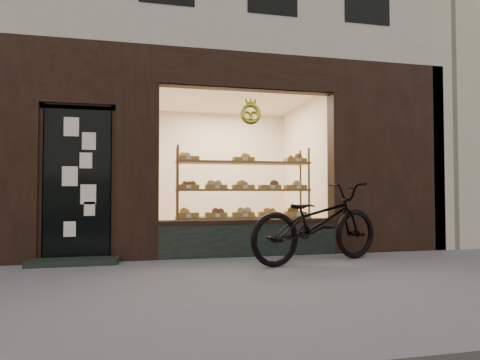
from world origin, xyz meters
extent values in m
plane|color=slate|center=(0.00, 0.00, 0.00)|extent=(90.00, 90.00, 0.00)
cube|color=black|center=(0.45, 2.12, 0.28)|extent=(2.70, 0.25, 0.55)
cube|color=black|center=(-2.00, 2.06, 1.10)|extent=(0.90, 0.04, 2.15)
cube|color=black|center=(-2.00, 1.90, 0.04)|extent=(1.15, 0.35, 0.08)
torus|color=gold|center=(0.45, 2.02, 2.15)|extent=(0.33, 0.07, 0.33)
cube|color=brown|center=(0.45, 2.55, 0.05)|extent=(2.20, 0.45, 0.04)
cube|color=brown|center=(0.45, 2.55, 0.55)|extent=(2.20, 0.45, 0.03)
cube|color=brown|center=(0.45, 2.55, 1.00)|extent=(2.20, 0.45, 0.04)
cube|color=brown|center=(0.45, 2.55, 1.45)|extent=(2.20, 0.45, 0.04)
cylinder|color=brown|center=(-0.62, 2.35, 0.85)|extent=(0.04, 0.04, 1.70)
cylinder|color=brown|center=(1.52, 2.35, 0.85)|extent=(0.04, 0.04, 1.70)
cylinder|color=brown|center=(-0.62, 2.75, 0.85)|extent=(0.04, 0.04, 1.70)
cylinder|color=brown|center=(1.52, 2.75, 0.85)|extent=(0.04, 0.04, 1.70)
cube|color=olive|center=(-0.45, 2.55, 0.60)|extent=(0.34, 0.24, 0.07)
sphere|color=#B58729|center=(-0.45, 2.55, 0.69)|extent=(0.11, 0.11, 0.11)
cube|color=silver|center=(-0.45, 2.36, 0.60)|extent=(0.07, 0.01, 0.05)
cube|color=olive|center=(0.00, 2.55, 0.60)|extent=(0.34, 0.24, 0.07)
sphere|color=brown|center=(0.00, 2.55, 0.69)|extent=(0.11, 0.11, 0.11)
cube|color=silver|center=(0.00, 2.36, 0.60)|extent=(0.07, 0.01, 0.05)
cube|color=olive|center=(0.45, 2.55, 0.60)|extent=(0.34, 0.24, 0.07)
sphere|color=tan|center=(0.45, 2.55, 0.69)|extent=(0.11, 0.11, 0.11)
cube|color=silver|center=(0.45, 2.36, 0.60)|extent=(0.07, 0.01, 0.05)
cube|color=olive|center=(0.90, 2.55, 0.60)|extent=(0.34, 0.24, 0.07)
sphere|color=#B58729|center=(0.90, 2.55, 0.69)|extent=(0.11, 0.11, 0.11)
cube|color=silver|center=(0.90, 2.36, 0.60)|extent=(0.07, 0.01, 0.05)
cube|color=olive|center=(1.35, 2.55, 0.60)|extent=(0.34, 0.24, 0.07)
sphere|color=brown|center=(1.35, 2.55, 0.69)|extent=(0.11, 0.11, 0.11)
cube|color=silver|center=(1.35, 2.36, 0.60)|extent=(0.08, 0.01, 0.05)
cube|color=olive|center=(-0.45, 2.55, 1.05)|extent=(0.34, 0.24, 0.07)
sphere|color=brown|center=(-0.45, 2.55, 1.14)|extent=(0.11, 0.11, 0.11)
cube|color=silver|center=(-0.45, 2.36, 1.05)|extent=(0.07, 0.01, 0.06)
cube|color=olive|center=(0.00, 2.55, 1.05)|extent=(0.34, 0.24, 0.07)
sphere|color=tan|center=(0.00, 2.55, 1.14)|extent=(0.11, 0.11, 0.11)
cube|color=silver|center=(0.00, 2.36, 1.05)|extent=(0.07, 0.01, 0.06)
cube|color=olive|center=(0.45, 2.55, 1.05)|extent=(0.34, 0.24, 0.07)
sphere|color=#B58729|center=(0.45, 2.55, 1.14)|extent=(0.11, 0.11, 0.11)
cube|color=silver|center=(0.45, 2.36, 1.05)|extent=(0.07, 0.01, 0.06)
cube|color=olive|center=(0.90, 2.55, 1.05)|extent=(0.34, 0.24, 0.07)
sphere|color=brown|center=(0.90, 2.55, 1.14)|extent=(0.11, 0.11, 0.11)
cube|color=silver|center=(0.90, 2.36, 1.05)|extent=(0.07, 0.01, 0.06)
cube|color=olive|center=(1.35, 2.55, 1.05)|extent=(0.34, 0.24, 0.07)
sphere|color=tan|center=(1.35, 2.55, 1.14)|extent=(0.11, 0.11, 0.11)
cube|color=silver|center=(1.35, 2.36, 1.05)|extent=(0.08, 0.01, 0.06)
cube|color=olive|center=(-0.45, 2.55, 1.50)|extent=(0.34, 0.24, 0.07)
sphere|color=tan|center=(-0.45, 2.55, 1.59)|extent=(0.11, 0.11, 0.11)
cube|color=silver|center=(-0.45, 2.36, 1.50)|extent=(0.07, 0.01, 0.06)
cube|color=olive|center=(0.45, 2.55, 1.50)|extent=(0.34, 0.24, 0.07)
sphere|color=#B58729|center=(0.45, 2.55, 1.59)|extent=(0.11, 0.11, 0.11)
cube|color=silver|center=(0.45, 2.36, 1.50)|extent=(0.07, 0.01, 0.06)
cube|color=olive|center=(1.35, 2.55, 1.50)|extent=(0.34, 0.24, 0.07)
sphere|color=brown|center=(1.35, 2.55, 1.59)|extent=(0.11, 0.11, 0.11)
cube|color=silver|center=(1.35, 2.36, 1.50)|extent=(0.08, 0.01, 0.06)
imported|color=black|center=(1.25, 1.41, 0.55)|extent=(2.22, 1.28, 1.10)
camera|label=1|loc=(-0.82, -3.46, 0.98)|focal=28.00mm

